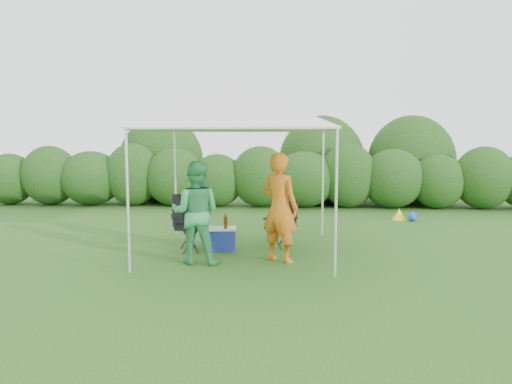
# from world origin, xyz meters

# --- Properties ---
(ground) EXTENTS (70.00, 70.00, 0.00)m
(ground) POSITION_xyz_m (0.00, 0.00, 0.00)
(ground) COLOR #32621E
(hedge) EXTENTS (16.41, 1.53, 1.80)m
(hedge) POSITION_xyz_m (0.12, 6.00, 0.82)
(hedge) COLOR #244F18
(hedge) RESTS_ON ground
(canopy) EXTENTS (3.10, 3.10, 2.83)m
(canopy) POSITION_xyz_m (0.00, 0.50, 2.46)
(canopy) COLOR silver
(canopy) RESTS_ON ground
(chair_right) EXTENTS (0.63, 0.61, 0.83)m
(chair_right) POSITION_xyz_m (0.71, 0.90, 0.47)
(chair_right) COLOR black
(chair_right) RESTS_ON ground
(chair_left) EXTENTS (0.71, 0.68, 0.98)m
(chair_left) POSITION_xyz_m (-0.92, 0.51, 0.55)
(chair_left) COLOR black
(chair_left) RESTS_ON ground
(man) EXTENTS (0.76, 0.69, 1.75)m
(man) POSITION_xyz_m (0.69, -0.19, 0.87)
(man) COLOR #CF6417
(man) RESTS_ON ground
(woman) EXTENTS (0.81, 0.64, 1.61)m
(woman) POSITION_xyz_m (-0.62, -0.39, 0.81)
(woman) COLOR #329955
(woman) RESTS_ON ground
(cooler) EXTENTS (0.51, 0.39, 0.40)m
(cooler) POSITION_xyz_m (-0.33, 0.53, 0.20)
(cooler) COLOR #21309A
(cooler) RESTS_ON ground
(bottle) EXTENTS (0.07, 0.07, 0.26)m
(bottle) POSITION_xyz_m (-0.27, 0.49, 0.53)
(bottle) COLOR #592D0C
(bottle) RESTS_ON cooler
(lawn_toy) EXTENTS (0.54, 0.45, 0.27)m
(lawn_toy) POSITION_xyz_m (3.53, 3.96, 0.13)
(lawn_toy) COLOR yellow
(lawn_toy) RESTS_ON ground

